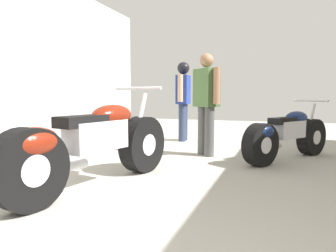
% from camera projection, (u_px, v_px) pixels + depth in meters
% --- Properties ---
extents(ground_plane, '(17.04, 17.04, 0.00)m').
position_uv_depth(ground_plane, '(214.00, 176.00, 3.69)').
color(ground_plane, '#A8A399').
extents(garage_partition_left, '(0.08, 7.81, 2.98)m').
position_uv_depth(garage_partition_left, '(9.00, 60.00, 4.61)').
color(garage_partition_left, '#B7B5AD').
rests_on(garage_partition_left, ground_plane).
extents(motorcycle_maroon_cruiser, '(0.82, 2.28, 1.07)m').
position_uv_depth(motorcycle_maroon_cruiser, '(93.00, 145.00, 3.18)').
color(motorcycle_maroon_cruiser, black).
rests_on(motorcycle_maroon_cruiser, ground_plane).
extents(motorcycle_black_naked, '(1.20, 1.71, 0.90)m').
position_uv_depth(motorcycle_black_naked, '(287.00, 135.00, 4.59)').
color(motorcycle_black_naked, black).
rests_on(motorcycle_black_naked, ground_plane).
extents(mechanic_in_blue, '(0.55, 0.51, 1.62)m').
position_uv_depth(mechanic_in_blue, '(206.00, 98.00, 4.92)').
color(mechanic_in_blue, '#4C4C4C').
rests_on(mechanic_in_blue, ground_plane).
extents(mechanic_with_helmet, '(0.27, 0.66, 1.67)m').
position_uv_depth(mechanic_with_helmet, '(183.00, 94.00, 6.56)').
color(mechanic_with_helmet, '#2D3851').
rests_on(mechanic_with_helmet, ground_plane).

